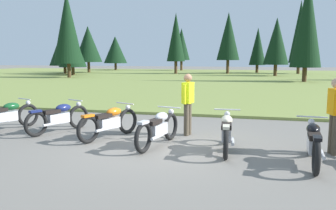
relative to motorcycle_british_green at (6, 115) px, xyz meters
name	(u,v)px	position (x,y,z in m)	size (l,w,h in m)	color
ground_plane	(162,145)	(4.83, -0.59, -0.44)	(140.00, 140.00, 0.00)	slate
grass_moorland	(233,79)	(4.83, 25.63, -0.39)	(80.00, 44.00, 0.10)	olive
forest_treeline	(212,39)	(2.02, 31.49, 3.70)	(45.52, 23.99, 8.76)	#47331E
motorcycle_british_green	(6,115)	(0.00, 0.00, 0.00)	(0.96, 1.98, 0.88)	black
motorcycle_navy	(59,117)	(1.63, 0.11, 0.00)	(0.99, 1.97, 0.88)	black
motorcycle_orange	(109,122)	(3.31, -0.21, 0.00)	(0.98, 1.97, 0.88)	black
motorcycle_silver	(158,128)	(4.77, -0.68, 0.00)	(0.69, 2.08, 0.88)	black
motorcycle_cream	(227,132)	(6.38, -0.72, 0.00)	(0.62, 2.10, 0.88)	black
motorcycle_black	(313,143)	(8.12, -1.33, 0.00)	(0.62, 2.10, 0.88)	black
rider_checking_bike	(335,111)	(8.66, -0.44, 0.51)	(0.28, 0.54, 1.67)	#4C4233
rider_near_row_end	(188,101)	(5.22, 0.65, 0.51)	(0.29, 0.54, 1.67)	#4C4233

